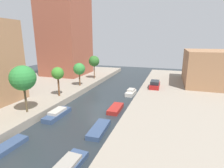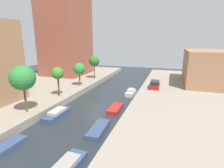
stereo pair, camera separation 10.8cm
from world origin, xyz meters
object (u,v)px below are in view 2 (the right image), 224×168
object	(u,v)px
low_block_right	(211,67)
moored_boat_left_1	(9,146)
street_tree_2	(58,74)
moored_boat_right_3	(115,109)
street_tree_4	(94,61)
moored_boat_right_4	(131,92)
parked_car	(155,85)
apartment_tower_far	(65,24)
moored_boat_left_2	(57,114)
street_tree_3	(79,69)
street_tree_1	(23,78)
moored_boat_right_2	(98,129)
moored_boat_right_1	(66,167)

from	to	relation	value
low_block_right	moored_boat_left_1	bearing A→B (deg)	-126.69
street_tree_2	moored_boat_right_3	world-z (taller)	street_tree_2
street_tree_4	moored_boat_right_4	distance (m)	13.21
parked_car	apartment_tower_far	bearing A→B (deg)	163.13
street_tree_2	street_tree_4	distance (m)	14.10
parked_car	moored_boat_left_2	distance (m)	19.02
moored_boat_right_3	street_tree_3	bearing A→B (deg)	141.95
street_tree_1	moored_boat_right_2	distance (m)	11.08
street_tree_1	moored_boat_right_1	bearing A→B (deg)	-33.13
moored_boat_right_1	moored_boat_right_3	world-z (taller)	moored_boat_right_1
moored_boat_right_1	moored_boat_left_2	bearing A→B (deg)	129.03
street_tree_2	street_tree_3	distance (m)	6.98
moored_boat_right_3	moored_boat_right_1	bearing A→B (deg)	-90.20
street_tree_3	moored_boat_right_2	bearing A→B (deg)	-54.74
moored_boat_left_1	moored_boat_right_2	xyz separation A→B (m)	(6.81, 5.52, 0.02)
street_tree_1	street_tree_2	xyz separation A→B (m)	(0.00, 6.92, -0.69)
apartment_tower_far	moored_boat_right_2	size ratio (longest dim) A/B	5.89
street_tree_1	moored_boat_left_1	xyz separation A→B (m)	(3.01, -5.53, -5.14)
parked_car	street_tree_3	bearing A→B (deg)	-167.14
moored_boat_left_1	street_tree_1	bearing A→B (deg)	118.60
street_tree_3	street_tree_4	bearing A→B (deg)	90.00
moored_boat_left_2	moored_boat_right_3	bearing A→B (deg)	33.26
moored_boat_left_2	parked_car	bearing A→B (deg)	53.95
moored_boat_right_4	moored_boat_right_2	bearing A→B (deg)	-92.00
moored_boat_left_1	moored_boat_left_2	distance (m)	7.34
moored_boat_left_1	moored_boat_right_1	distance (m)	6.83
apartment_tower_far	street_tree_1	bearing A→B (deg)	-69.20
moored_boat_right_2	street_tree_3	bearing A→B (deg)	125.26
street_tree_2	moored_boat_right_2	world-z (taller)	street_tree_2
low_block_right	moored_boat_right_3	distance (m)	23.36
street_tree_1	street_tree_4	distance (m)	21.01
moored_boat_right_1	street_tree_1	bearing A→B (deg)	146.87
low_block_right	street_tree_3	size ratio (longest dim) A/B	2.99
street_tree_3	moored_boat_left_2	xyz separation A→B (m)	(3.15, -12.08, -3.95)
street_tree_2	moored_boat_left_2	distance (m)	7.37
street_tree_2	moored_boat_left_1	xyz separation A→B (m)	(3.01, -12.44, -4.45)
street_tree_1	moored_boat_left_2	xyz separation A→B (m)	(3.15, 1.81, -4.97)
moored_boat_right_1	moored_boat_right_4	bearing A→B (deg)	88.51
low_block_right	moored_boat_right_4	world-z (taller)	low_block_right
moored_boat_left_1	parked_car	bearing A→B (deg)	63.51
street_tree_2	street_tree_3	size ratio (longest dim) A/B	1.04
low_block_right	moored_boat_right_3	world-z (taller)	low_block_right
moored_boat_right_1	moored_boat_right_2	world-z (taller)	moored_boat_right_1
low_block_right	street_tree_1	xyz separation A→B (m)	(-24.77, -23.67, 0.95)
moored_boat_left_1	moored_boat_right_3	world-z (taller)	moored_boat_right_3
moored_boat_left_2	moored_boat_right_1	bearing A→B (deg)	-50.97
parked_car	moored_boat_right_2	size ratio (longest dim) A/B	1.04
moored_boat_right_1	apartment_tower_far	bearing A→B (deg)	121.79
low_block_right	street_tree_3	xyz separation A→B (m)	(-24.77, -9.78, -0.07)
moored_boat_left_1	moored_boat_right_1	world-z (taller)	moored_boat_right_1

